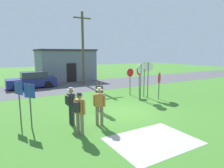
# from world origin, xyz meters

# --- Properties ---
(ground_plane) EXTENTS (80.00, 80.00, 0.00)m
(ground_plane) POSITION_xyz_m (0.00, 0.00, 0.00)
(ground_plane) COLOR #3D7528
(street_asphalt) EXTENTS (60.00, 6.40, 0.01)m
(street_asphalt) POSITION_xyz_m (0.00, 9.45, 0.00)
(street_asphalt) COLOR #4C4C51
(street_asphalt) RESTS_ON ground
(concrete_path) EXTENTS (3.20, 2.40, 0.01)m
(concrete_path) POSITION_xyz_m (-1.11, -3.55, 0.00)
(concrete_path) COLOR #ADAAA3
(concrete_path) RESTS_ON ground
(building_background) EXTENTS (6.49, 4.90, 3.67)m
(building_background) POSITION_xyz_m (1.23, 14.76, 1.84)
(building_background) COLOR slate
(building_background) RESTS_ON ground
(utility_pole) EXTENTS (1.80, 0.24, 7.21)m
(utility_pole) POSITION_xyz_m (1.57, 9.73, 3.78)
(utility_pole) COLOR brown
(utility_pole) RESTS_ON ground
(parked_car_on_street) EXTENTS (4.34, 2.10, 1.51)m
(parked_car_on_street) POSITION_xyz_m (-3.24, 10.64, 0.69)
(parked_car_on_street) COLOR navy
(parked_car_on_street) RESTS_ON ground
(stop_sign_nearest) EXTENTS (0.72, 0.46, 1.93)m
(stop_sign_nearest) POSITION_xyz_m (3.79, 1.24, 1.31)
(stop_sign_nearest) COLOR #51664C
(stop_sign_nearest) RESTS_ON ground
(stop_sign_rear_right) EXTENTS (0.44, 0.58, 2.58)m
(stop_sign_rear_right) POSITION_xyz_m (3.38, 2.39, 1.75)
(stop_sign_rear_right) COLOR #51664C
(stop_sign_rear_right) RESTS_ON ground
(stop_sign_leaning_left) EXTENTS (0.66, 0.15, 2.10)m
(stop_sign_leaning_left) POSITION_xyz_m (2.79, 3.35, 1.41)
(stop_sign_leaning_left) COLOR #51664C
(stop_sign_leaning_left) RESTS_ON ground
(stop_sign_tallest) EXTENTS (0.70, 0.25, 2.39)m
(stop_sign_tallest) POSITION_xyz_m (2.61, 1.98, 1.62)
(stop_sign_tallest) COLOR #51664C
(stop_sign_tallest) RESTS_ON ground
(stop_sign_leaning_right) EXTENTS (0.39, 0.58, 2.66)m
(stop_sign_leaning_right) POSITION_xyz_m (3.32, 1.89, 1.79)
(stop_sign_leaning_right) COLOR #51664C
(stop_sign_leaning_right) RESTS_ON ground
(stop_sign_far_back) EXTENTS (0.71, 0.24, 2.57)m
(stop_sign_far_back) POSITION_xyz_m (2.40, 1.58, 1.75)
(stop_sign_far_back) COLOR #51664C
(stop_sign_far_back) RESTS_ON ground
(person_near_signs) EXTENTS (0.32, 0.55, 1.74)m
(person_near_signs) POSITION_xyz_m (-1.13, 0.83, 0.98)
(person_near_signs) COLOR #7A6B56
(person_near_signs) RESTS_ON ground
(person_holding_notes) EXTENTS (0.45, 0.41, 1.74)m
(person_holding_notes) POSITION_xyz_m (-2.11, -1.10, 0.98)
(person_holding_notes) COLOR #7A6B56
(person_holding_notes) RESTS_ON ground
(person_in_teal) EXTENTS (0.42, 0.56, 1.74)m
(person_in_teal) POSITION_xyz_m (-3.20, -0.43, 1.01)
(person_in_teal) COLOR #2D2D33
(person_in_teal) RESTS_ON ground
(person_in_dark_shirt) EXTENTS (0.45, 0.52, 1.74)m
(person_in_dark_shirt) POSITION_xyz_m (-3.27, -1.65, 1.01)
(person_in_dark_shirt) COLOR #7A6B56
(person_in_dark_shirt) RESTS_ON ground
(info_panel_leftmost) EXTENTS (0.36, 0.51, 1.97)m
(info_panel_leftmost) POSITION_xyz_m (-4.83, 0.07, 1.36)
(info_panel_leftmost) COLOR #4C4C51
(info_panel_leftmost) RESTS_ON ground
(info_panel_middle) EXTENTS (0.29, 0.55, 2.00)m
(info_panel_middle) POSITION_xyz_m (-5.18, 0.85, 1.38)
(info_panel_middle) COLOR #4C4C51
(info_panel_middle) RESTS_ON ground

